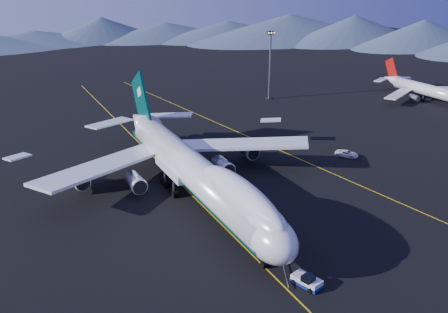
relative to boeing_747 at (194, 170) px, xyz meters
name	(u,v)px	position (x,y,z in m)	size (l,w,h in m)	color
ground	(195,198)	(0.00, -0.03, -5.81)	(500.00, 500.00, 0.00)	black
taxiway_line_main	(195,198)	(0.00, -0.03, -5.80)	(0.25, 220.00, 0.01)	gold
taxiway_line_side	(296,157)	(30.00, 9.97, -5.80)	(0.25, 200.00, 0.01)	gold
boeing_747	(194,170)	(0.00, 0.00, 0.00)	(59.62, 72.43, 19.37)	silver
pushback_tug	(307,281)	(3.00, -32.99, -5.21)	(3.52, 4.87, 1.91)	silver
second_jet	(429,91)	(99.40, 35.07, -2.19)	(37.26, 42.09, 11.98)	silver
service_van	(347,154)	(41.09, 5.24, -5.06)	(2.49, 5.41, 1.50)	white
floodlight_mast	(270,65)	(53.36, 61.47, 5.62)	(2.79, 2.09, 22.57)	black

